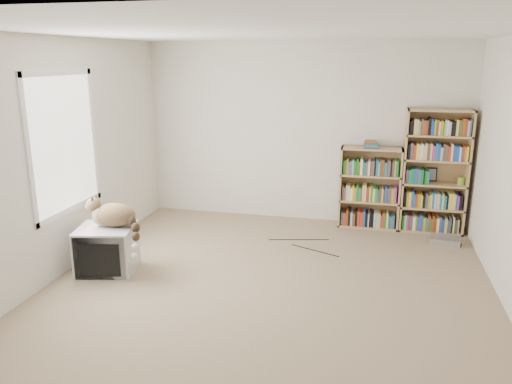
% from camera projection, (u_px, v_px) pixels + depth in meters
% --- Properties ---
extents(floor, '(4.50, 5.00, 0.01)m').
position_uv_depth(floor, '(266.00, 294.00, 4.97)').
color(floor, tan).
rests_on(floor, ground).
extents(wall_back, '(4.50, 0.02, 2.50)m').
position_uv_depth(wall_back, '(304.00, 133.00, 6.99)').
color(wall_back, silver).
rests_on(wall_back, floor).
extents(wall_front, '(4.50, 0.02, 2.50)m').
position_uv_depth(wall_front, '(153.00, 290.00, 2.30)').
color(wall_front, silver).
rests_on(wall_front, floor).
extents(wall_left, '(0.02, 5.00, 2.50)m').
position_uv_depth(wall_left, '(53.00, 161.00, 5.14)').
color(wall_left, silver).
rests_on(wall_left, floor).
extents(ceiling, '(4.50, 5.00, 0.02)m').
position_uv_depth(ceiling, '(267.00, 31.00, 4.32)').
color(ceiling, white).
rests_on(ceiling, wall_back).
extents(window, '(0.02, 1.22, 1.52)m').
position_uv_depth(window, '(64.00, 143.00, 5.29)').
color(window, white).
rests_on(window, wall_left).
extents(crt_tv, '(0.69, 0.65, 0.51)m').
position_uv_depth(crt_tv, '(107.00, 250.00, 5.43)').
color(crt_tv, '#AEAEB1').
rests_on(crt_tv, floor).
extents(cat, '(0.71, 0.50, 0.55)m').
position_uv_depth(cat, '(117.00, 219.00, 5.35)').
color(cat, '#362616').
rests_on(cat, crt_tv).
extents(bookcase_tall, '(0.82, 0.30, 1.64)m').
position_uv_depth(bookcase_tall, '(434.00, 174.00, 6.59)').
color(bookcase_tall, tan).
rests_on(bookcase_tall, floor).
extents(bookcase_short, '(0.81, 0.30, 1.11)m').
position_uv_depth(bookcase_short, '(369.00, 191.00, 6.85)').
color(bookcase_short, tan).
rests_on(bookcase_short, floor).
extents(book_stack, '(0.22, 0.28, 0.09)m').
position_uv_depth(book_stack, '(371.00, 145.00, 6.63)').
color(book_stack, red).
rests_on(book_stack, bookcase_short).
extents(green_mug, '(0.09, 0.09, 0.10)m').
position_uv_depth(green_mug, '(461.00, 181.00, 6.52)').
color(green_mug, '#7EB935').
rests_on(green_mug, bookcase_tall).
extents(framed_print, '(0.14, 0.05, 0.19)m').
position_uv_depth(framed_print, '(431.00, 174.00, 6.68)').
color(framed_print, black).
rests_on(framed_print, bookcase_tall).
extents(dvd_player, '(0.39, 0.31, 0.08)m').
position_uv_depth(dvd_player, '(445.00, 240.00, 6.31)').
color(dvd_player, '#AAAAAF').
rests_on(dvd_player, floor).
extents(wall_outlet, '(0.01, 0.08, 0.13)m').
position_uv_depth(wall_outlet, '(88.00, 231.00, 5.84)').
color(wall_outlet, silver).
rests_on(wall_outlet, wall_left).
extents(floor_cables, '(1.20, 0.70, 0.01)m').
position_uv_depth(floor_cables, '(299.00, 246.00, 6.21)').
color(floor_cables, black).
rests_on(floor_cables, floor).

